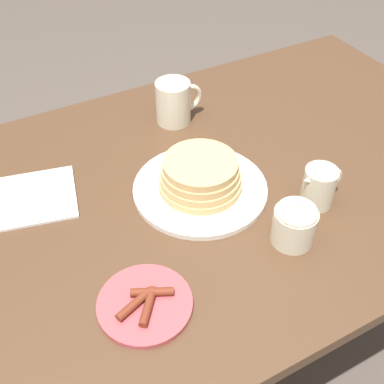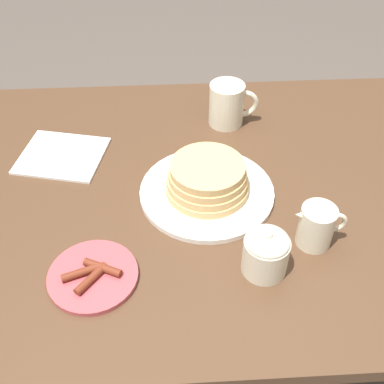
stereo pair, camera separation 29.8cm
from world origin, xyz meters
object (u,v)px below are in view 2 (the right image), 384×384
Objects in this scene: side_plate_bacon at (93,276)px; napkin at (62,156)px; coffee_mug at (228,104)px; sugar_bowl at (266,252)px; pancake_plate at (207,183)px; creamer_pitcher at (316,225)px.

napkin is (-0.10, 0.34, -0.00)m from side_plate_bacon.
coffee_mug is 0.45m from sugar_bowl.
side_plate_bacon is at bearing -136.99° from pancake_plate.
sugar_bowl is at bearing -150.80° from creamer_pitcher.
side_plate_bacon is 0.53m from coffee_mug.
coffee_mug is at bearing 106.60° from creamer_pitcher.
coffee_mug is 0.56× the size of napkin.
side_plate_bacon is 0.35m from napkin.
creamer_pitcher is 0.48× the size of napkin.
napkin is at bearing 106.40° from side_plate_bacon.
creamer_pitcher reaches higher than napkin.
pancake_plate is 1.75× the size of side_plate_bacon.
sugar_bowl reaches higher than creamer_pitcher.
coffee_mug is at bearing 91.94° from sugar_bowl.
side_plate_bacon is (-0.21, -0.20, -0.02)m from pancake_plate.
pancake_plate reaches higher than side_plate_bacon.
side_plate_bacon is 1.64× the size of sugar_bowl.
pancake_plate is 1.30× the size of napkin.
sugar_bowl is (0.02, -0.45, -0.01)m from coffee_mug.
coffee_mug reaches higher than sugar_bowl.
pancake_plate reaches higher than napkin.
side_plate_bacon is 1.54× the size of creamer_pitcher.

